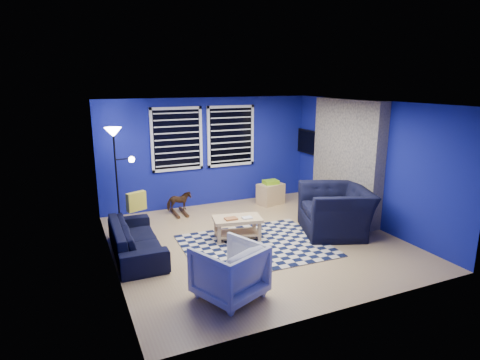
# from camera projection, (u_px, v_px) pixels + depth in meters

# --- Properties ---
(floor) EXTENTS (5.00, 5.00, 0.00)m
(floor) POSITION_uv_depth(u_px,v_px,m) (255.00, 241.00, 7.38)
(floor) COLOR tan
(floor) RESTS_ON ground
(ceiling) EXTENTS (5.00, 5.00, 0.00)m
(ceiling) POSITION_uv_depth(u_px,v_px,m) (257.00, 103.00, 6.77)
(ceiling) COLOR white
(ceiling) RESTS_ON wall_back
(wall_back) EXTENTS (5.00, 0.00, 5.00)m
(wall_back) POSITION_uv_depth(u_px,v_px,m) (209.00, 152.00, 9.29)
(wall_back) COLOR navy
(wall_back) RESTS_ON floor
(wall_left) EXTENTS (0.00, 5.00, 5.00)m
(wall_left) POSITION_uv_depth(u_px,v_px,m) (109.00, 190.00, 6.09)
(wall_left) COLOR navy
(wall_left) RESTS_ON floor
(wall_right) EXTENTS (0.00, 5.00, 5.00)m
(wall_right) POSITION_uv_depth(u_px,v_px,m) (368.00, 163.00, 8.06)
(wall_right) COLOR navy
(wall_right) RESTS_ON floor
(fireplace) EXTENTS (0.65, 2.00, 2.50)m
(fireplace) POSITION_uv_depth(u_px,v_px,m) (346.00, 162.00, 8.46)
(fireplace) COLOR gray
(fireplace) RESTS_ON floor
(window_left) EXTENTS (1.17, 0.06, 1.42)m
(window_left) POSITION_uv_depth(u_px,v_px,m) (177.00, 139.00, 8.88)
(window_left) COLOR black
(window_left) RESTS_ON wall_back
(window_right) EXTENTS (1.17, 0.06, 1.42)m
(window_right) POSITION_uv_depth(u_px,v_px,m) (231.00, 136.00, 9.39)
(window_right) COLOR black
(window_right) RESTS_ON wall_back
(tv) EXTENTS (0.07, 1.00, 0.58)m
(tv) POSITION_uv_depth(u_px,v_px,m) (310.00, 142.00, 9.78)
(tv) COLOR black
(tv) RESTS_ON wall_right
(rug) EXTENTS (2.56, 2.08, 0.02)m
(rug) POSITION_uv_depth(u_px,v_px,m) (255.00, 246.00, 7.14)
(rug) COLOR black
(rug) RESTS_ON floor
(sofa) EXTENTS (1.91, 0.78, 0.55)m
(sofa) POSITION_uv_depth(u_px,v_px,m) (136.00, 239.00, 6.75)
(sofa) COLOR black
(sofa) RESTS_ON floor
(armchair_big) EXTENTS (1.69, 1.59, 0.89)m
(armchair_big) POSITION_uv_depth(u_px,v_px,m) (335.00, 210.00, 7.69)
(armchair_big) COLOR black
(armchair_big) RESTS_ON floor
(armchair_bent) EXTENTS (1.06, 1.08, 0.75)m
(armchair_bent) POSITION_uv_depth(u_px,v_px,m) (229.00, 271.00, 5.39)
(armchair_bent) COLOR gray
(armchair_bent) RESTS_ON floor
(rocking_horse) EXTENTS (0.27, 0.54, 0.44)m
(rocking_horse) POSITION_uv_depth(u_px,v_px,m) (179.00, 202.00, 8.78)
(rocking_horse) COLOR #4C2C18
(rocking_horse) RESTS_ON floor
(coffee_table) EXTENTS (0.96, 0.68, 0.44)m
(coffee_table) POSITION_uv_depth(u_px,v_px,m) (237.00, 224.00, 7.39)
(coffee_table) COLOR #DCB37B
(coffee_table) RESTS_ON rug
(cabinet) EXTENTS (0.66, 0.52, 0.58)m
(cabinet) POSITION_uv_depth(u_px,v_px,m) (271.00, 193.00, 9.52)
(cabinet) COLOR #DCB37B
(cabinet) RESTS_ON floor
(floor_lamp) EXTENTS (0.54, 0.33, 1.98)m
(floor_lamp) POSITION_uv_depth(u_px,v_px,m) (115.00, 146.00, 7.91)
(floor_lamp) COLOR black
(floor_lamp) RESTS_ON floor
(throw_pillow) EXTENTS (0.38, 0.24, 0.35)m
(throw_pillow) POSITION_uv_depth(u_px,v_px,m) (136.00, 201.00, 7.30)
(throw_pillow) COLOR gold
(throw_pillow) RESTS_ON sofa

